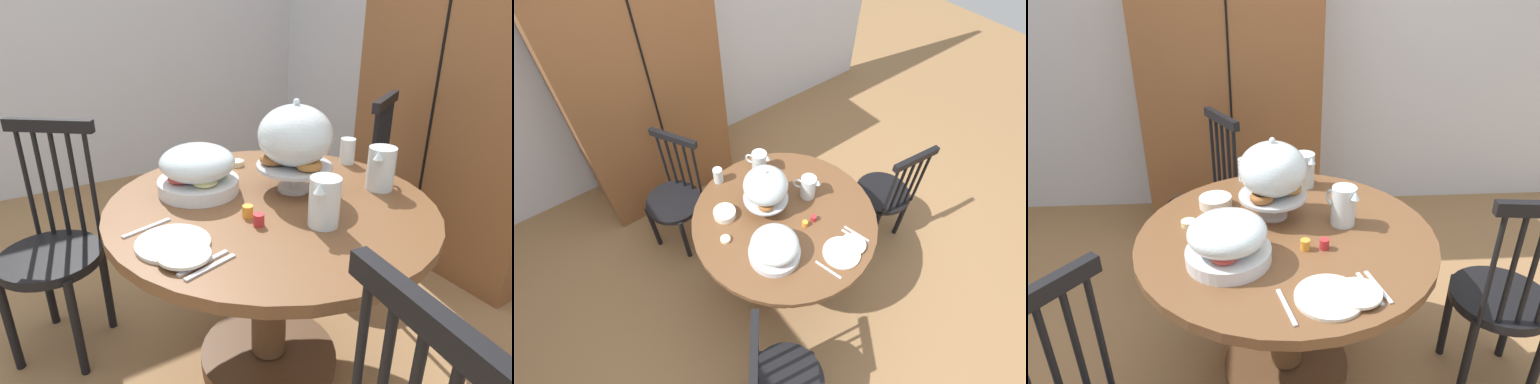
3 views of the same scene
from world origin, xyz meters
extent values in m
plane|color=#997047|center=(0.00, 0.00, 0.00)|extent=(10.00, 10.00, 0.00)
cube|color=silver|center=(-2.43, 0.36, 1.30)|extent=(0.06, 4.32, 2.60)
cube|color=brown|center=(-0.27, 1.50, 0.95)|extent=(1.10, 0.56, 1.90)
cube|color=black|center=(-0.27, 1.22, 1.04)|extent=(0.01, 0.01, 1.52)
cylinder|color=brown|center=(-0.02, 0.08, 0.72)|extent=(1.15, 1.15, 0.04)
cylinder|color=brown|center=(-0.02, 0.08, 0.39)|extent=(0.14, 0.14, 0.63)
cylinder|color=brown|center=(-0.02, 0.08, 0.03)|extent=(0.56, 0.56, 0.06)
cylinder|color=black|center=(-0.45, 0.84, 0.45)|extent=(0.40, 0.40, 0.04)
cylinder|color=black|center=(-0.64, 0.89, 0.23)|extent=(0.04, 0.04, 0.45)
cylinder|color=black|center=(-0.50, 0.65, 0.23)|extent=(0.04, 0.04, 0.45)
cylinder|color=black|center=(-0.40, 1.03, 0.23)|extent=(0.04, 0.04, 0.45)
cylinder|color=black|center=(-0.26, 0.79, 0.23)|extent=(0.04, 0.04, 0.45)
cylinder|color=black|center=(-0.38, 1.04, 0.69)|extent=(0.02, 0.02, 0.48)
cylinder|color=black|center=(-0.35, 0.98, 0.69)|extent=(0.02, 0.02, 0.48)
cylinder|color=black|center=(-0.31, 0.92, 0.69)|extent=(0.02, 0.02, 0.48)
cylinder|color=black|center=(-0.28, 0.86, 0.69)|extent=(0.02, 0.02, 0.48)
cylinder|color=black|center=(-0.24, 0.80, 0.69)|extent=(0.02, 0.02, 0.48)
cube|color=black|center=(-0.31, 0.92, 0.95)|extent=(0.21, 0.33, 0.05)
cylinder|color=black|center=(-0.54, -0.63, 0.45)|extent=(0.40, 0.40, 0.04)
cylinder|color=black|center=(-0.51, -0.82, 0.23)|extent=(0.04, 0.04, 0.45)
cylinder|color=black|center=(-0.34, -0.60, 0.23)|extent=(0.04, 0.04, 0.45)
cylinder|color=black|center=(-0.73, -0.66, 0.23)|extent=(0.04, 0.04, 0.45)
cylinder|color=black|center=(-0.57, -0.43, 0.23)|extent=(0.04, 0.04, 0.45)
cylinder|color=black|center=(-0.75, -0.64, 0.69)|extent=(0.02, 0.02, 0.48)
cylinder|color=black|center=(-0.71, -0.59, 0.69)|extent=(0.02, 0.02, 0.48)
cylinder|color=black|center=(-0.67, -0.53, 0.69)|extent=(0.02, 0.02, 0.48)
cylinder|color=black|center=(-0.63, -0.48, 0.69)|extent=(0.02, 0.02, 0.48)
cylinder|color=black|center=(-0.58, -0.42, 0.69)|extent=(0.02, 0.02, 0.48)
cube|color=black|center=(-0.67, -0.53, 0.95)|extent=(0.24, 0.31, 0.05)
cylinder|color=black|center=(0.70, -0.17, 0.69)|extent=(0.02, 0.02, 0.48)
cube|color=black|center=(0.84, -0.18, 0.95)|extent=(0.36, 0.08, 0.05)
cylinder|color=silver|center=(-0.06, 0.21, 0.75)|extent=(0.12, 0.12, 0.02)
cylinder|color=silver|center=(-0.06, 0.21, 0.79)|extent=(0.03, 0.03, 0.09)
cylinder|color=silver|center=(-0.06, 0.21, 0.84)|extent=(0.28, 0.28, 0.01)
torus|color=#B27033|center=(0.01, 0.22, 0.86)|extent=(0.10, 0.10, 0.03)
torus|color=#D19347|center=(-0.09, 0.26, 0.86)|extent=(0.10, 0.10, 0.03)
torus|color=#935628|center=(-0.11, 0.14, 0.86)|extent=(0.10, 0.10, 0.03)
ellipsoid|color=silver|center=(-0.06, 0.21, 0.95)|extent=(0.27, 0.27, 0.22)
sphere|color=silver|center=(-0.06, 0.21, 1.07)|extent=(0.02, 0.02, 0.02)
cylinder|color=silver|center=(-0.23, -0.10, 0.77)|extent=(0.30, 0.30, 0.05)
ellipsoid|color=beige|center=(-0.16, -0.11, 0.80)|extent=(0.09, 0.09, 0.03)
ellipsoid|color=#8CBF59|center=(-0.23, -0.04, 0.80)|extent=(0.09, 0.09, 0.03)
ellipsoid|color=#6B2D4C|center=(-0.30, -0.10, 0.80)|extent=(0.09, 0.09, 0.03)
ellipsoid|color=#CC3D33|center=(-0.24, -0.17, 0.80)|extent=(0.09, 0.09, 0.03)
ellipsoid|color=silver|center=(-0.23, -0.10, 0.85)|extent=(0.28, 0.28, 0.13)
cylinder|color=silver|center=(0.09, 0.49, 0.82)|extent=(0.10, 0.10, 0.16)
cylinder|color=orange|center=(0.09, 0.49, 0.80)|extent=(0.09, 0.09, 0.11)
cone|color=silver|center=(0.12, 0.44, 0.89)|extent=(0.05, 0.05, 0.03)
torus|color=silver|center=(0.06, 0.55, 0.83)|extent=(0.05, 0.07, 0.07)
cylinder|color=silver|center=(0.21, 0.13, 0.82)|extent=(0.10, 0.10, 0.16)
cylinder|color=white|center=(0.21, 0.13, 0.80)|extent=(0.09, 0.09, 0.11)
cone|color=silver|center=(0.25, 0.08, 0.89)|extent=(0.05, 0.05, 0.03)
torus|color=silver|center=(0.18, 0.18, 0.83)|extent=(0.05, 0.07, 0.07)
cylinder|color=white|center=(0.09, -0.33, 0.75)|extent=(0.22, 0.22, 0.01)
cylinder|color=white|center=(0.18, -0.33, 0.76)|extent=(0.15, 0.15, 0.01)
cylinder|color=white|center=(-0.31, 0.31, 0.76)|extent=(0.14, 0.14, 0.04)
cylinder|color=silver|center=(-0.18, 0.58, 0.80)|extent=(0.06, 0.06, 0.11)
cylinder|color=beige|center=(-0.40, 0.15, 0.75)|extent=(0.06, 0.06, 0.02)
cylinder|color=#B7282D|center=(0.11, -0.05, 0.76)|extent=(0.04, 0.04, 0.04)
cylinder|color=orange|center=(0.04, -0.05, 0.76)|extent=(0.04, 0.04, 0.04)
cube|color=silver|center=(0.22, -0.29, 0.74)|extent=(0.06, 0.17, 0.01)
cube|color=silver|center=(0.25, -0.28, 0.74)|extent=(0.06, 0.17, 0.01)
cube|color=silver|center=(-0.05, -0.36, 0.74)|extent=(0.06, 0.17, 0.01)
camera|label=1|loc=(1.16, -0.68, 1.40)|focal=30.62mm
camera|label=2|loc=(-0.94, -1.01, 2.67)|focal=26.83mm
camera|label=3|loc=(-0.12, -1.41, 1.64)|focal=31.15mm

